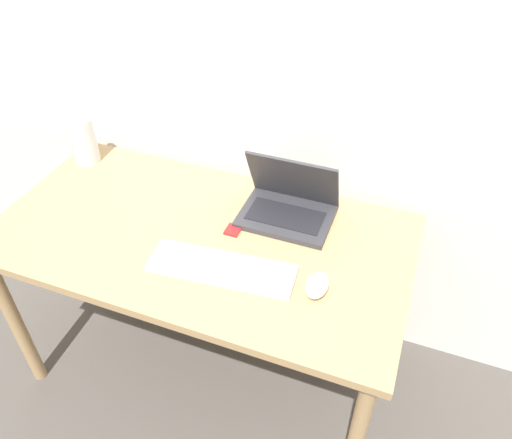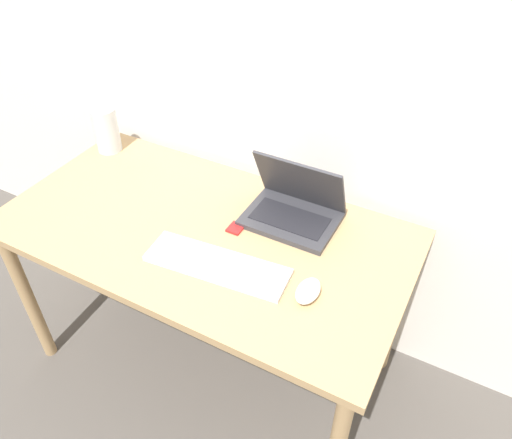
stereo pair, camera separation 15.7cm
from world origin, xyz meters
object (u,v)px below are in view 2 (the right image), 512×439
mouse (308,291)px  mp3_player (236,228)px  laptop (294,206)px  vase (105,122)px  keyboard (217,265)px

mouse → mp3_player: bearing=155.0°
laptop → vase: 0.87m
laptop → mouse: 0.36m
laptop → mp3_player: size_ratio=5.63×
keyboard → mouse: mouse is taller
keyboard → mp3_player: keyboard is taller
laptop → keyboard: (-0.11, -0.33, -0.04)m
mouse → vase: bearing=161.7°
vase → keyboard: bearing=-26.4°
laptop → keyboard: bearing=-107.8°
mp3_player → keyboard: bearing=-77.8°
keyboard → vase: (-0.76, 0.38, 0.12)m
mouse → laptop: bearing=121.6°
laptop → mouse: bearing=-58.4°
keyboard → mp3_player: (-0.04, 0.18, -0.01)m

